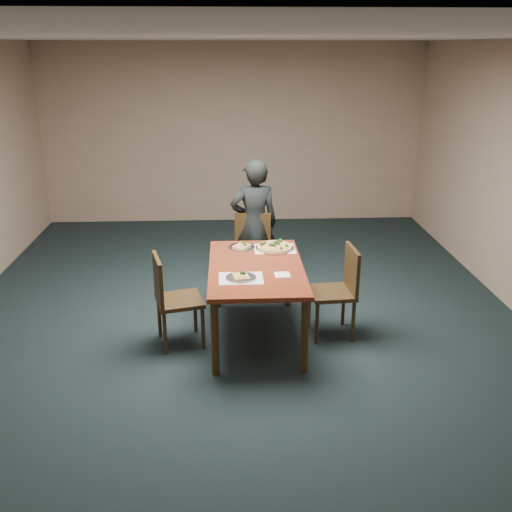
{
  "coord_description": "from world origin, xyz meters",
  "views": [
    {
      "loc": [
        -0.09,
        -5.13,
        2.73
      ],
      "look_at": [
        0.17,
        -0.05,
        0.85
      ],
      "focal_mm": 40.0,
      "sensor_mm": 36.0,
      "label": 1
    }
  ],
  "objects_px": {
    "chair_left": "(171,295)",
    "slice_plate_far": "(242,246)",
    "chair_far": "(253,249)",
    "diner": "(254,224)",
    "dining_table": "(256,275)",
    "pizza_pan": "(275,247)",
    "slice_plate_near": "(241,277)",
    "chair_right": "(340,286)"
  },
  "relations": [
    {
      "from": "diner",
      "to": "slice_plate_far",
      "type": "height_order",
      "value": "diner"
    },
    {
      "from": "diner",
      "to": "pizza_pan",
      "type": "relative_size",
      "value": 3.85
    },
    {
      "from": "chair_far",
      "to": "slice_plate_far",
      "type": "height_order",
      "value": "chair_far"
    },
    {
      "from": "dining_table",
      "to": "chair_left",
      "type": "relative_size",
      "value": 1.65
    },
    {
      "from": "chair_right",
      "to": "diner",
      "type": "relative_size",
      "value": 0.59
    },
    {
      "from": "chair_left",
      "to": "pizza_pan",
      "type": "height_order",
      "value": "chair_left"
    },
    {
      "from": "slice_plate_near",
      "to": "dining_table",
      "type": "bearing_deg",
      "value": 63.59
    },
    {
      "from": "chair_far",
      "to": "chair_right",
      "type": "relative_size",
      "value": 1.0
    },
    {
      "from": "chair_far",
      "to": "chair_left",
      "type": "xyz_separation_m",
      "value": [
        -0.83,
        -1.27,
        0.0
      ]
    },
    {
      "from": "dining_table",
      "to": "slice_plate_near",
      "type": "bearing_deg",
      "value": -116.41
    },
    {
      "from": "chair_left",
      "to": "slice_plate_near",
      "type": "relative_size",
      "value": 3.25
    },
    {
      "from": "chair_far",
      "to": "chair_left",
      "type": "height_order",
      "value": "same"
    },
    {
      "from": "chair_left",
      "to": "chair_right",
      "type": "xyz_separation_m",
      "value": [
        1.63,
        0.13,
        0.0
      ]
    },
    {
      "from": "chair_far",
      "to": "chair_right",
      "type": "distance_m",
      "value": 1.39
    },
    {
      "from": "dining_table",
      "to": "slice_plate_near",
      "type": "distance_m",
      "value": 0.36
    },
    {
      "from": "chair_left",
      "to": "slice_plate_far",
      "type": "bearing_deg",
      "value": -60.79
    },
    {
      "from": "chair_left",
      "to": "slice_plate_near",
      "type": "distance_m",
      "value": 0.73
    },
    {
      "from": "dining_table",
      "to": "slice_plate_far",
      "type": "relative_size",
      "value": 5.36
    },
    {
      "from": "slice_plate_near",
      "to": "diner",
      "type": "bearing_deg",
      "value": 83.04
    },
    {
      "from": "dining_table",
      "to": "chair_right",
      "type": "height_order",
      "value": "chair_right"
    },
    {
      "from": "dining_table",
      "to": "chair_right",
      "type": "distance_m",
      "value": 0.83
    },
    {
      "from": "diner",
      "to": "slice_plate_near",
      "type": "bearing_deg",
      "value": 76.26
    },
    {
      "from": "dining_table",
      "to": "diner",
      "type": "height_order",
      "value": "diner"
    },
    {
      "from": "chair_far",
      "to": "slice_plate_near",
      "type": "height_order",
      "value": "chair_far"
    },
    {
      "from": "chair_left",
      "to": "slice_plate_far",
      "type": "xyz_separation_m",
      "value": [
        0.69,
        0.66,
        0.25
      ]
    },
    {
      "from": "chair_left",
      "to": "pizza_pan",
      "type": "bearing_deg",
      "value": -74.12
    },
    {
      "from": "dining_table",
      "to": "pizza_pan",
      "type": "relative_size",
      "value": 3.77
    },
    {
      "from": "diner",
      "to": "chair_right",
      "type": "bearing_deg",
      "value": 114.42
    },
    {
      "from": "dining_table",
      "to": "slice_plate_far",
      "type": "bearing_deg",
      "value": 102.95
    },
    {
      "from": "chair_right",
      "to": "pizza_pan",
      "type": "height_order",
      "value": "chair_right"
    },
    {
      "from": "pizza_pan",
      "to": "slice_plate_near",
      "type": "bearing_deg",
      "value": -115.26
    },
    {
      "from": "chair_right",
      "to": "slice_plate_near",
      "type": "height_order",
      "value": "chair_right"
    },
    {
      "from": "pizza_pan",
      "to": "slice_plate_far",
      "type": "distance_m",
      "value": 0.34
    },
    {
      "from": "chair_right",
      "to": "pizza_pan",
      "type": "bearing_deg",
      "value": -131.96
    },
    {
      "from": "slice_plate_near",
      "to": "slice_plate_far",
      "type": "height_order",
      "value": "slice_plate_near"
    },
    {
      "from": "dining_table",
      "to": "diner",
      "type": "xyz_separation_m",
      "value": [
        0.04,
        1.29,
        0.11
      ]
    },
    {
      "from": "chair_far",
      "to": "diner",
      "type": "relative_size",
      "value": 0.59
    },
    {
      "from": "dining_table",
      "to": "slice_plate_far",
      "type": "distance_m",
      "value": 0.55
    },
    {
      "from": "chair_left",
      "to": "slice_plate_near",
      "type": "height_order",
      "value": "chair_left"
    },
    {
      "from": "chair_left",
      "to": "pizza_pan",
      "type": "xyz_separation_m",
      "value": [
        1.03,
        0.6,
        0.26
      ]
    },
    {
      "from": "chair_left",
      "to": "chair_right",
      "type": "bearing_deg",
      "value": -99.81
    },
    {
      "from": "chair_left",
      "to": "diner",
      "type": "bearing_deg",
      "value": -45.51
    }
  ]
}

